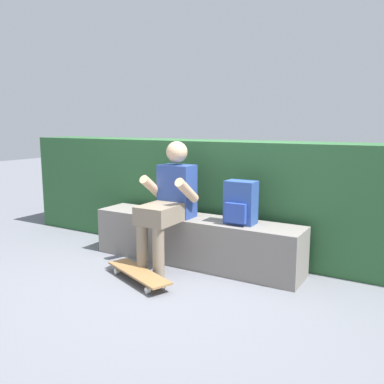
{
  "coord_description": "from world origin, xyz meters",
  "views": [
    {
      "loc": [
        1.99,
        -3.14,
        1.39
      ],
      "look_at": [
        -0.14,
        0.47,
        0.69
      ],
      "focal_mm": 38.11,
      "sensor_mm": 36.0,
      "label": 1
    }
  ],
  "objects": [
    {
      "name": "skateboard_near_person",
      "position": [
        -0.19,
        -0.39,
        0.07
      ],
      "size": [
        0.82,
        0.49,
        0.09
      ],
      "color": "olive",
      "rests_on": "ground"
    },
    {
      "name": "hedge_row",
      "position": [
        0.49,
        0.88,
        0.61
      ],
      "size": [
        6.17,
        0.59,
        1.21
      ],
      "color": "#2B5931",
      "rests_on": "ground"
    },
    {
      "name": "bench_main",
      "position": [
        0.0,
        0.28,
        0.24
      ],
      "size": [
        2.19,
        0.42,
        0.48
      ],
      "color": "gray",
      "rests_on": "ground"
    },
    {
      "name": "person_skater",
      "position": [
        -0.16,
        0.07,
        0.67
      ],
      "size": [
        0.49,
        0.62,
        1.23
      ],
      "color": "#2D4793",
      "rests_on": "ground"
    },
    {
      "name": "ground_plane",
      "position": [
        0.0,
        0.0,
        0.0
      ],
      "size": [
        24.0,
        24.0,
        0.0
      ],
      "primitive_type": "plane",
      "color": "slate"
    },
    {
      "name": "backpack_on_bench",
      "position": [
        0.5,
        0.27,
        0.67
      ],
      "size": [
        0.28,
        0.23,
        0.4
      ],
      "color": "#2D4C99",
      "rests_on": "bench_main"
    }
  ]
}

